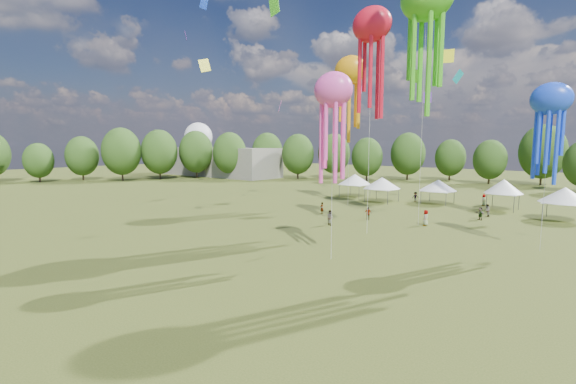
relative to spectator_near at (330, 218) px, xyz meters
The scene contains 8 objects.
ground 32.93m from the spectator_near, 78.43° to the right, with size 300.00×300.00×0.00m, color #384416.
spectator_near is the anchor object (origin of this frame).
spectators_far 17.18m from the spectator_near, 66.10° to the left, with size 18.13×21.91×1.78m.
festival_tents 22.95m from the spectator_near, 79.53° to the left, with size 36.17×10.03×4.31m.
show_kites 22.22m from the spectator_near, 38.42° to the left, with size 36.72×28.52×32.01m.
treeline 30.91m from the spectator_near, 84.83° to the left, with size 201.57×95.24×13.43m.
hangar 76.60m from the spectator_near, 148.71° to the left, with size 40.00×12.00×8.00m, color gray.
radome 93.82m from the spectator_near, 150.66° to the left, with size 9.00×9.00×16.00m.
Camera 1 is at (18.23, -5.46, 9.17)m, focal length 25.18 mm.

